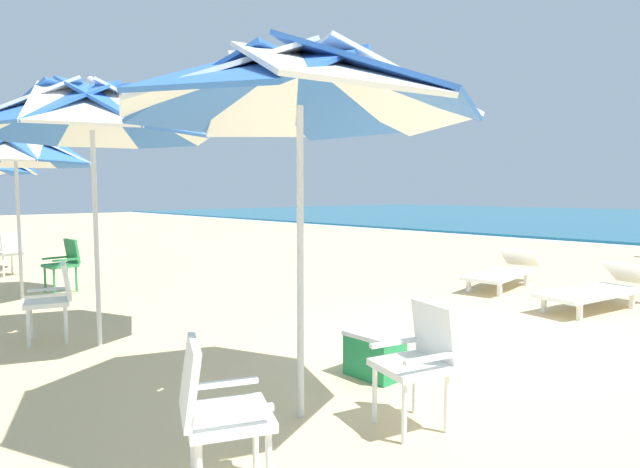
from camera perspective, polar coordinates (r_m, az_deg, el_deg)
The scene contains 12 objects.
ground_plane at distance 6.18m, azimuth 19.00°, elevation -10.99°, with size 80.00×80.00×0.00m, color #D3B784.
beach_umbrella_0 at distance 3.70m, azimuth -2.27°, elevation 15.72°, with size 2.56×2.56×2.68m.
plastic_chair_0 at distance 2.91m, azimuth -11.53°, elevation -18.46°, with size 0.58×0.60×0.87m.
plastic_chair_1 at distance 3.73m, azimuth 10.90°, elevation -13.24°, with size 0.54×0.57×0.87m.
beach_umbrella_1 at distance 5.93m, azimuth -24.07°, elevation 12.03°, with size 2.48×2.48×2.83m.
plastic_chair_2 at distance 6.36m, azimuth -27.51°, elevation -6.21°, with size 0.55×0.57×0.87m.
beach_umbrella_2 at distance 9.06m, azimuth -30.82°, elevation 8.14°, with size 2.33×2.33×2.68m.
plastic_chair_3 at distance 9.49m, azimuth -26.59°, elevation -2.77°, with size 0.49×0.52×0.87m.
plastic_chair_4 at distance 11.73m, azimuth -31.33°, elevation -1.63°, with size 0.57×0.55×0.87m.
sun_lounger_1 at distance 8.24m, azimuth 28.51°, elevation -5.40°, with size 1.02×2.22×0.62m.
sun_lounger_2 at distance 9.43m, azimuth 19.71°, elevation -3.91°, with size 0.90×2.21×0.62m.
cooler_box at distance 4.70m, azimuth 6.10°, elevation -13.16°, with size 0.50×0.34×0.40m.
Camera 1 is at (2.78, -5.27, 1.63)m, focal length 28.73 mm.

